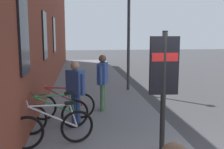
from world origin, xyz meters
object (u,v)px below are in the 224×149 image
Objects in this scene: bicycle_mid_rack at (63,105)px; transit_info_sign at (164,74)px; pedestrian_near_bus at (75,86)px; street_lamp at (129,19)px; bicycle_far_end at (55,116)px; pedestrian_by_facade at (103,77)px; bicycle_beside_lamp at (53,128)px.

transit_info_sign reaches higher than bicycle_mid_rack.
street_lamp is (4.08, -2.14, 1.93)m from pedestrian_near_bus.
bicycle_far_end is at bearing 170.48° from bicycle_mid_rack.
bicycle_far_end is at bearing 141.14° from pedestrian_by_facade.
pedestrian_near_bus is at bearing -141.97° from bicycle_mid_rack.
pedestrian_near_bus is 4.99m from street_lamp.
street_lamp is (3.63, -2.49, 2.55)m from bicycle_mid_rack.
bicycle_beside_lamp is at bearing 154.33° from street_lamp.
bicycle_mid_rack is at bearing 145.56° from street_lamp.
bicycle_far_end is 2.92m from transit_info_sign.
bicycle_beside_lamp is 1.04× the size of pedestrian_near_bus.
bicycle_far_end is 0.92m from pedestrian_near_bus.
bicycle_beside_lamp is 0.35× the size of street_lamp.
transit_info_sign is 6.20m from street_lamp.
pedestrian_near_bus is at bearing -48.31° from bicycle_far_end.
street_lamp reaches higher than bicycle_far_end.
street_lamp is (5.41, -2.60, 2.55)m from bicycle_beside_lamp.
transit_info_sign reaches higher than bicycle_beside_lamp.
pedestrian_by_facade is at bearing -34.41° from pedestrian_near_bus.
bicycle_far_end is 0.98× the size of pedestrian_by_facade.
pedestrian_by_facade reaches higher than bicycle_mid_rack.
street_lamp is at bearing -25.67° from bicycle_beside_lamp.
bicycle_far_end is at bearing 131.69° from pedestrian_near_bus.
bicycle_beside_lamp is 2.88m from pedestrian_by_facade.
transit_info_sign is 0.49× the size of street_lamp.
pedestrian_near_bus reaches higher than bicycle_beside_lamp.
transit_info_sign reaches higher than pedestrian_near_bus.
transit_info_sign is at bearing -124.49° from bicycle_far_end.
bicycle_mid_rack is (1.78, -0.11, 0.00)m from bicycle_beside_lamp.
street_lamp is (2.90, -1.33, 1.90)m from pedestrian_by_facade.
bicycle_beside_lamp is 1.03× the size of bicycle_far_end.
bicycle_far_end is 0.95× the size of bicycle_mid_rack.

